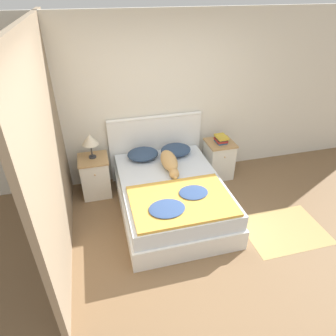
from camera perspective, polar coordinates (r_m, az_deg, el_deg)
name	(u,v)px	position (r m, az deg, el deg)	size (l,w,h in m)	color
ground_plane	(200,267)	(3.71, 6.16, -18.32)	(16.00, 16.00, 0.00)	brown
wall_back	(157,102)	(4.68, -2.03, 12.51)	(9.00, 0.06, 2.55)	silver
wall_side_left	(50,145)	(3.62, -21.52, 4.02)	(0.06, 3.10, 2.55)	gray
bed	(171,197)	(4.25, 0.66, -5.46)	(1.42, 1.92, 0.51)	white
headboard	(156,146)	(4.89, -2.35, 4.28)	(1.50, 0.06, 1.08)	white
nightstand_left	(95,176)	(4.69, -13.65, -1.49)	(0.44, 0.44, 0.63)	silver
nightstand_right	(219,159)	(5.07, 9.64, 1.71)	(0.44, 0.44, 0.63)	silver
pillow_left	(143,154)	(4.60, -4.81, 2.65)	(0.47, 0.39, 0.15)	navy
pillow_right	(176,150)	(4.70, 1.49, 3.46)	(0.47, 0.39, 0.15)	navy
quilt	(181,201)	(3.72, 2.45, -6.28)	(1.25, 0.90, 0.07)	gold
dog	(170,162)	(4.33, 0.33, 1.18)	(0.22, 0.72, 0.23)	tan
book_stack	(221,139)	(4.88, 10.08, 5.45)	(0.17, 0.23, 0.12)	#285689
table_lamp	(90,140)	(4.42, -14.66, 5.18)	(0.24, 0.24, 0.37)	#2D2D33
rug	(284,230)	(4.40, 21.23, -10.93)	(1.07, 0.80, 0.00)	tan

